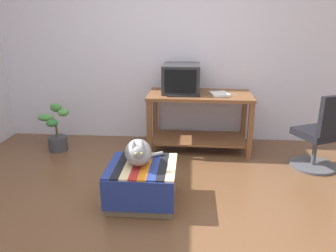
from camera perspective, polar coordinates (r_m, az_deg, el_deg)
The scene contains 11 objects.
ground_plane at distance 3.04m, azimuth -1.94°, elevation -15.00°, with size 14.00×14.00×0.00m, color brown.
back_wall at distance 4.60m, azimuth 0.65°, elevation 13.66°, with size 8.00×0.10×2.60m, color silver.
desk at distance 4.28m, azimuth 5.41°, elevation 2.47°, with size 1.31×0.68×0.74m.
tv_monitor at distance 4.26m, azimuth 2.31°, elevation 8.11°, with size 0.47×0.51×0.36m.
keyboard at distance 4.08m, azimuth 2.67°, elevation 5.35°, with size 0.40×0.15×0.02m, color black.
book at distance 4.19m, azimuth 8.85°, elevation 5.48°, with size 0.21×0.24×0.02m, color white.
ottoman_with_blanket at distance 3.14m, azimuth -4.44°, elevation -9.80°, with size 0.62×0.61×0.38m.
cat at distance 3.04m, azimuth -5.11°, elevation -4.48°, with size 0.37×0.43×0.28m.
potted_plant at distance 4.54m, azimuth -18.68°, elevation -0.96°, with size 0.43×0.40×0.60m.
office_chair at distance 4.09m, azimuth 24.76°, elevation -1.72°, with size 0.56×0.56×0.89m.
pen at distance 4.24m, azimuth 10.89°, elevation 5.41°, with size 0.01×0.01×0.14m, color #B7B7BC.
Camera 1 is at (0.28, -2.53, 1.66)m, focal length 35.49 mm.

